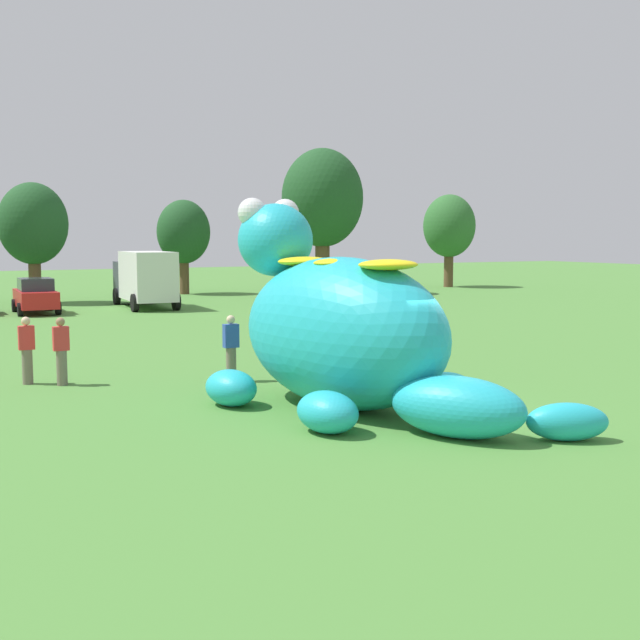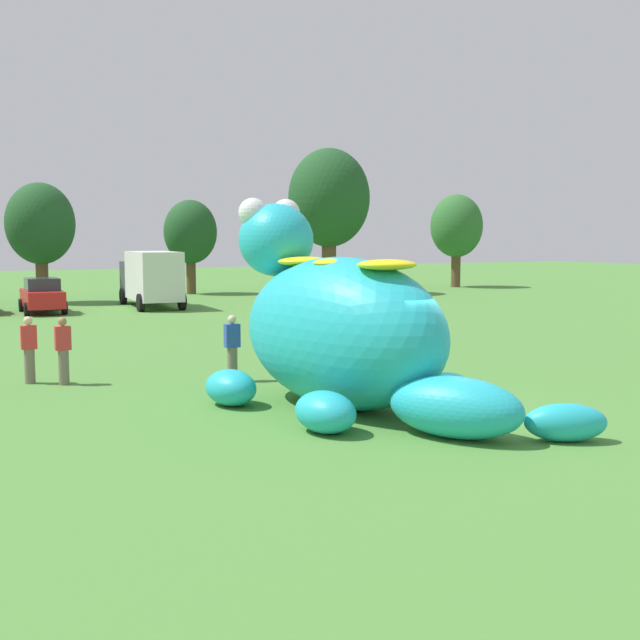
{
  "view_description": "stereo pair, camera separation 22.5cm",
  "coord_description": "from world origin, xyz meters",
  "px_view_note": "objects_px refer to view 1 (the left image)",
  "views": [
    {
      "loc": [
        -9.65,
        -13.57,
        3.69
      ],
      "look_at": [
        -1.31,
        2.31,
        1.82
      ],
      "focal_mm": 44.62,
      "sensor_mm": 36.0,
      "label": 1
    },
    {
      "loc": [
        -9.45,
        -13.68,
        3.69
      ],
      "look_at": [
        -1.31,
        2.31,
        1.82
      ],
      "focal_mm": 44.62,
      "sensor_mm": 36.0,
      "label": 2
    }
  ],
  "objects_px": {
    "spectator_by_cars": "(231,349)",
    "car_red": "(36,296)",
    "spectator_near_inflatable": "(27,351)",
    "box_truck": "(145,277)",
    "giant_inflatable_creature": "(342,330)",
    "spectator_mid_field": "(61,352)"
  },
  "relations": [
    {
      "from": "spectator_by_cars",
      "to": "spectator_mid_field",
      "type": "bearing_deg",
      "value": 159.72
    },
    {
      "from": "giant_inflatable_creature",
      "to": "box_truck",
      "type": "bearing_deg",
      "value": 83.71
    },
    {
      "from": "car_red",
      "to": "spectator_by_cars",
      "type": "distance_m",
      "value": 21.67
    },
    {
      "from": "spectator_near_inflatable",
      "to": "spectator_by_cars",
      "type": "xyz_separation_m",
      "value": [
        4.69,
        -2.03,
        0.0
      ]
    },
    {
      "from": "giant_inflatable_creature",
      "to": "spectator_near_inflatable",
      "type": "height_order",
      "value": "giant_inflatable_creature"
    },
    {
      "from": "giant_inflatable_creature",
      "to": "car_red",
      "type": "bearing_deg",
      "value": 95.99
    },
    {
      "from": "spectator_mid_field",
      "to": "giant_inflatable_creature",
      "type": "bearing_deg",
      "value": -48.03
    },
    {
      "from": "giant_inflatable_creature",
      "to": "spectator_by_cars",
      "type": "height_order",
      "value": "giant_inflatable_creature"
    },
    {
      "from": "giant_inflatable_creature",
      "to": "car_red",
      "type": "relative_size",
      "value": 2.08
    },
    {
      "from": "spectator_near_inflatable",
      "to": "spectator_by_cars",
      "type": "height_order",
      "value": "same"
    },
    {
      "from": "box_truck",
      "to": "spectator_near_inflatable",
      "type": "distance_m",
      "value": 22.13
    },
    {
      "from": "giant_inflatable_creature",
      "to": "spectator_near_inflatable",
      "type": "bearing_deg",
      "value": 133.12
    },
    {
      "from": "box_truck",
      "to": "giant_inflatable_creature",
      "type": "bearing_deg",
      "value": -96.29
    },
    {
      "from": "giant_inflatable_creature",
      "to": "spectator_near_inflatable",
      "type": "distance_m",
      "value": 8.37
    },
    {
      "from": "car_red",
      "to": "spectator_near_inflatable",
      "type": "distance_m",
      "value": 19.8
    },
    {
      "from": "car_red",
      "to": "spectator_near_inflatable",
      "type": "relative_size",
      "value": 2.42
    },
    {
      "from": "spectator_by_cars",
      "to": "car_red",
      "type": "bearing_deg",
      "value": 94.48
    },
    {
      "from": "giant_inflatable_creature",
      "to": "car_red",
      "type": "xyz_separation_m",
      "value": [
        -2.69,
        25.65,
        -0.83
      ]
    },
    {
      "from": "spectator_near_inflatable",
      "to": "spectator_by_cars",
      "type": "relative_size",
      "value": 1.0
    },
    {
      "from": "box_truck",
      "to": "spectator_near_inflatable",
      "type": "height_order",
      "value": "box_truck"
    },
    {
      "from": "giant_inflatable_creature",
      "to": "spectator_mid_field",
      "type": "height_order",
      "value": "giant_inflatable_creature"
    },
    {
      "from": "box_truck",
      "to": "spectator_by_cars",
      "type": "distance_m",
      "value": 22.76
    }
  ]
}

